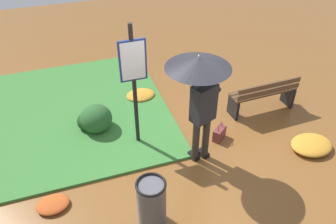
{
  "coord_description": "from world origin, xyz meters",
  "views": [
    {
      "loc": [
        1.77,
        3.66,
        4.18
      ],
      "look_at": [
        0.36,
        -0.51,
        0.85
      ],
      "focal_mm": 35.75,
      "sensor_mm": 36.0,
      "label": 1
    }
  ],
  "objects_px": {
    "person_with_umbrella": "(201,84)",
    "trash_bin": "(152,204)",
    "handbag": "(219,133)",
    "info_sign_post": "(134,75)",
    "park_bench": "(264,95)"
  },
  "relations": [
    {
      "from": "handbag",
      "to": "trash_bin",
      "type": "relative_size",
      "value": 0.44
    },
    {
      "from": "handbag",
      "to": "person_with_umbrella",
      "type": "bearing_deg",
      "value": 30.11
    },
    {
      "from": "handbag",
      "to": "info_sign_post",
      "type": "bearing_deg",
      "value": -14.87
    },
    {
      "from": "person_with_umbrella",
      "to": "handbag",
      "type": "bearing_deg",
      "value": -149.89
    },
    {
      "from": "person_with_umbrella",
      "to": "park_bench",
      "type": "height_order",
      "value": "person_with_umbrella"
    },
    {
      "from": "person_with_umbrella",
      "to": "park_bench",
      "type": "distance_m",
      "value": 2.33
    },
    {
      "from": "park_bench",
      "to": "trash_bin",
      "type": "relative_size",
      "value": 1.68
    },
    {
      "from": "person_with_umbrella",
      "to": "trash_bin",
      "type": "relative_size",
      "value": 2.45
    },
    {
      "from": "person_with_umbrella",
      "to": "info_sign_post",
      "type": "relative_size",
      "value": 0.89
    },
    {
      "from": "person_with_umbrella",
      "to": "trash_bin",
      "type": "height_order",
      "value": "person_with_umbrella"
    },
    {
      "from": "person_with_umbrella",
      "to": "trash_bin",
      "type": "bearing_deg",
      "value": 42.35
    },
    {
      "from": "info_sign_post",
      "to": "trash_bin",
      "type": "bearing_deg",
      "value": 81.95
    },
    {
      "from": "person_with_umbrella",
      "to": "handbag",
      "type": "xyz_separation_m",
      "value": [
        -0.63,
        -0.36,
        -1.42
      ]
    },
    {
      "from": "info_sign_post",
      "to": "handbag",
      "type": "xyz_separation_m",
      "value": [
        -1.45,
        0.39,
        -1.32
      ]
    },
    {
      "from": "handbag",
      "to": "trash_bin",
      "type": "height_order",
      "value": "trash_bin"
    }
  ]
}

